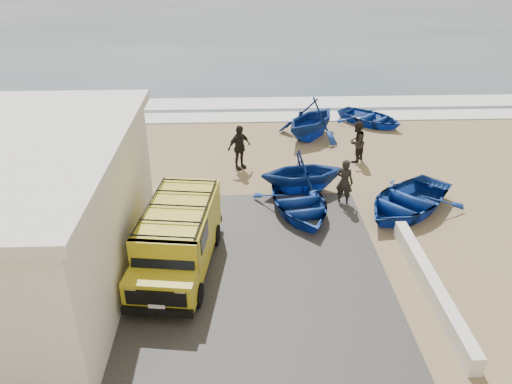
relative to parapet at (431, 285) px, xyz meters
name	(u,v)px	position (x,y,z in m)	size (l,w,h in m)	color
ground	(250,239)	(-5.00, 3.00, -0.28)	(160.00, 160.00, 0.00)	#917954
slab	(184,276)	(-7.00, 1.00, -0.25)	(12.00, 10.00, 0.05)	#3D3B38
ocean	(238,7)	(-5.00, 59.00, -0.27)	(180.00, 88.00, 0.01)	#385166
surf_line	(244,117)	(-5.00, 15.00, -0.25)	(180.00, 1.60, 0.06)	white
surf_wash	(243,103)	(-5.00, 17.50, -0.26)	(180.00, 2.20, 0.04)	white
parapet	(431,285)	(0.00, 0.00, 0.00)	(0.35, 6.00, 0.55)	silver
van	(178,237)	(-7.14, 1.50, 0.82)	(2.46, 4.97, 2.05)	gold
boat_near_left	(299,203)	(-3.18, 4.65, 0.13)	(2.82, 3.95, 0.82)	navy
boat_near_right	(407,200)	(0.72, 4.60, 0.17)	(3.08, 4.32, 0.89)	navy
boat_mid_left	(303,172)	(-2.85, 6.24, 0.59)	(2.83, 3.28, 1.73)	navy
boat_far_left	(311,118)	(-1.77, 11.99, 0.71)	(3.22, 3.73, 1.96)	navy
boat_far_right	(370,118)	(1.61, 13.72, 0.09)	(2.54, 3.55, 0.74)	navy
fisherman_front	(344,182)	(-1.45, 5.29, 0.61)	(0.65, 0.42, 1.77)	black
fisherman_middle	(356,142)	(-0.18, 9.08, 0.64)	(0.89, 0.69, 1.83)	black
fisherman_back	(239,147)	(-5.28, 8.55, 0.69)	(1.13, 0.47, 1.93)	black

